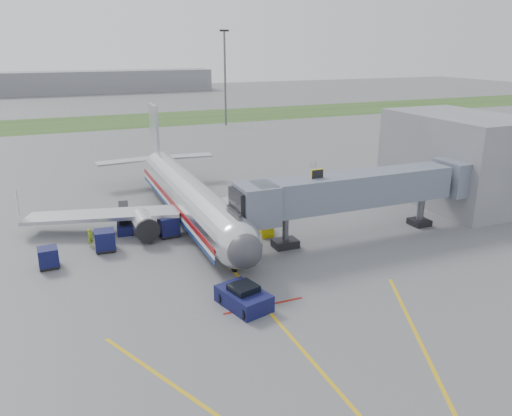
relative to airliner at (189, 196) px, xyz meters
name	(u,v)px	position (x,y,z in m)	size (l,w,h in m)	color
ground	(243,282)	(0.00, -15.25, -2.65)	(400.00, 400.00, 0.00)	#565659
grass_strip	(104,122)	(0.00, 74.75, -2.64)	(300.00, 25.00, 0.01)	#2D4C1E
apron_markings	(285,330)	(0.00, -22.65, -2.64)	(21.52, 50.00, 0.01)	gold
airliner	(189,196)	(0.00, 0.00, 0.00)	(32.10, 35.67, 10.25)	silver
jet_bridge	(353,191)	(12.86, -10.25, 1.82)	(25.30, 4.00, 6.90)	slate
terminal	(458,159)	(30.00, -5.25, 2.35)	(10.00, 16.00, 10.00)	slate
light_mast_right	(225,76)	(25.00, 59.75, 8.13)	(2.00, 0.44, 20.40)	#595B60
distant_terminal	(49,83)	(-10.00, 154.75, 1.35)	(120.00, 14.00, 8.00)	slate
pushback_tug	(244,297)	(-1.33, -18.75, -1.97)	(3.31, 4.38, 1.62)	#0C0D37
baggage_cart_a	(169,226)	(-3.00, -3.54, -1.65)	(1.90, 1.90, 1.95)	#0C0D37
baggage_cart_b	(105,240)	(-8.97, -4.86, -1.69)	(1.86, 1.86, 1.87)	#0C0D37
baggage_cart_c	(48,258)	(-13.65, -6.73, -1.78)	(1.66, 1.66, 1.71)	#0C0D37
belt_loader	(125,224)	(-6.60, -0.24, -2.09)	(1.94, 4.68, 2.23)	#0C0D37
ground_power_cart	(266,232)	(5.46, -7.25, -2.14)	(1.32, 0.92, 1.03)	yellow
ramp_worker	(90,238)	(-10.09, -3.39, -1.80)	(0.62, 0.41, 1.69)	#96C517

